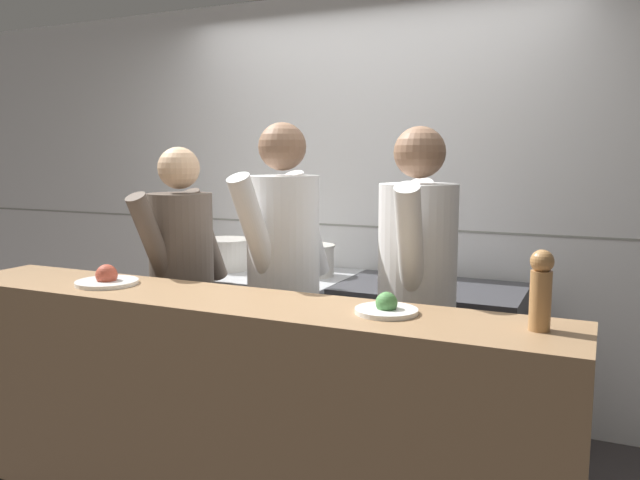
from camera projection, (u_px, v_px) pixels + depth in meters
name	position (u px, v px, depth m)	size (l,w,h in m)	color
wall_back_tiled	(369.00, 203.00, 3.96)	(8.00, 0.06, 2.60)	white
oven_range	(268.00, 341.00, 3.93)	(1.03, 0.71, 0.87)	#38383D
prep_counter	(429.00, 364.00, 3.49)	(1.00, 0.65, 0.88)	#38383D
pass_counter	(228.00, 419.00, 2.59)	(2.75, 0.45, 1.02)	#93704C
stock_pot	(227.00, 253.00, 3.98)	(0.31, 0.31, 0.20)	beige
sauce_pot	(314.00, 259.00, 3.76)	(0.26, 0.26, 0.19)	beige
chefs_knife	(404.00, 287.00, 3.38)	(0.38, 0.08, 0.02)	#B7BABF
plated_dish_main	(107.00, 279.00, 2.78)	(0.27, 0.27, 0.10)	white
plated_dish_appetiser	(386.00, 308.00, 2.27)	(0.23, 0.23, 0.08)	white
pepper_mill	(541.00, 288.00, 2.03)	(0.08, 0.08, 0.27)	#AD7A47
chef_head_cook	(182.00, 286.00, 3.29)	(0.36, 0.72, 1.64)	black
chef_sous	(283.00, 282.00, 3.08)	(0.40, 0.77, 1.75)	black
chef_line	(417.00, 298.00, 2.80)	(0.39, 0.76, 1.72)	black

